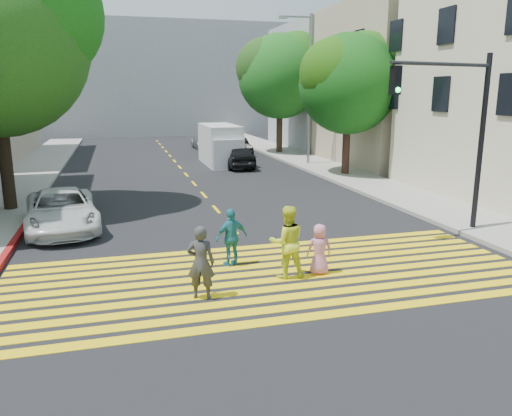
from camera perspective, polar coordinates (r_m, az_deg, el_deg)
name	(u,v)px	position (r m, az deg, el deg)	size (l,w,h in m)	color
ground	(290,295)	(11.73, 3.96, -9.91)	(120.00, 120.00, 0.00)	black
sidewalk_left	(36,169)	(32.85, -23.84, 4.09)	(3.00, 40.00, 0.15)	gray
sidewalk_right	(346,175)	(28.30, 10.21, 3.72)	(3.00, 60.00, 0.15)	gray
curb_red	(15,242)	(17.10, -25.88, -3.51)	(0.20, 8.00, 0.16)	maroon
crosswalk	(274,276)	(12.85, 2.06, -7.76)	(13.40, 5.30, 0.01)	yellow
lane_line	(177,164)	(33.19, -9.01, 5.00)	(0.12, 34.40, 0.01)	yellow
building_right_tan	(414,86)	(34.62, 17.63, 13.19)	(10.00, 10.00, 10.00)	tan
building_right_grey	(341,87)	(44.28, 9.74, 13.44)	(10.00, 10.00, 10.00)	gray
backdrop_block	(148,79)	(58.30, -12.21, 14.19)	(30.00, 8.00, 12.00)	gray
tree_right_near	(350,79)	(28.22, 10.67, 14.34)	(6.10, 5.67, 7.84)	#37251A
tree_right_far	(281,72)	(38.12, 2.88, 15.29)	(7.88, 7.54, 8.98)	black
pedestrian_man	(201,263)	(11.31, -6.32, -6.21)	(0.62, 0.41, 1.71)	#343434
pedestrian_woman	(287,242)	(12.51, 3.57, -3.90)	(0.90, 0.70, 1.86)	yellow
pedestrian_child	(319,249)	(12.89, 7.25, -4.70)	(0.65, 0.42, 1.32)	#C67193
pedestrian_extra	(232,237)	(13.37, -2.81, -3.38)	(0.92, 0.38, 1.58)	teal
white_sedan	(62,210)	(18.12, -21.34, -0.25)	(2.25, 4.89, 1.36)	silver
dark_car_near	(239,156)	(31.09, -2.00, 5.93)	(1.68, 4.18, 1.42)	black
silver_car	(205,141)	(41.83, -5.89, 7.60)	(1.78, 4.38, 1.27)	gray
dark_car_parked	(238,146)	(37.62, -2.10, 7.04)	(1.33, 3.81, 1.25)	black
white_van	(221,146)	(32.47, -4.05, 7.08)	(2.04, 5.38, 2.54)	silver
traffic_signal	(459,120)	(17.03, 22.18, 9.33)	(3.91, 0.92, 5.78)	black
street_lamp	(307,81)	(31.97, 5.84, 14.29)	(2.09, 0.45, 9.22)	gray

